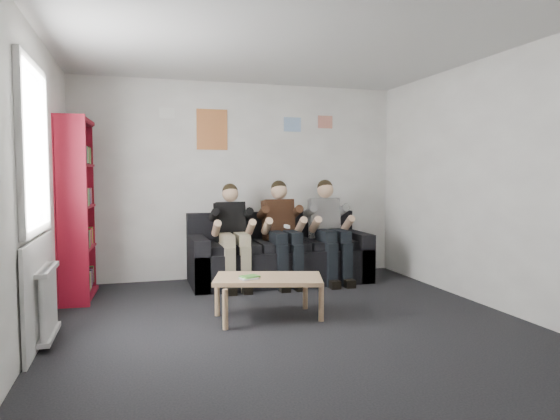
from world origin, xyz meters
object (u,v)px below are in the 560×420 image
coffee_table (268,282)px  person_right (330,230)px  bookshelf (78,209)px  person_left (233,235)px  person_middle (283,232)px  sofa (278,257)px

coffee_table → person_right: (1.24, 1.47, 0.32)m
bookshelf → coffee_table: 2.47m
person_left → person_right: 1.32m
coffee_table → person_middle: size_ratio=0.77×
sofa → person_right: size_ratio=1.73×
bookshelf → person_right: bookshelf is taller
bookshelf → person_middle: (2.48, 0.05, -0.35)m
sofa → person_middle: size_ratio=1.74×
person_left → person_middle: 0.66m
bookshelf → person_right: bearing=4.4°
coffee_table → person_left: (-0.07, 1.47, 0.30)m
sofa → bookshelf: bookshelf is taller
person_middle → person_right: (0.66, -0.00, 0.00)m
coffee_table → person_middle: bearing=68.3°
coffee_table → person_right: bearing=49.8°
bookshelf → coffee_table: bookshelf is taller
person_right → person_left: bearing=-173.9°
person_left → bookshelf: bearing=178.3°
sofa → person_middle: bearing=-90.0°
bookshelf → person_right: 3.16m
person_left → person_middle: (0.66, -0.00, 0.01)m
bookshelf → person_left: (1.82, 0.05, -0.37)m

